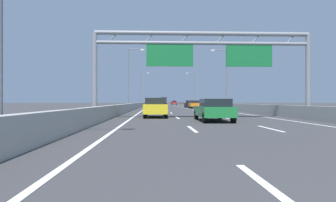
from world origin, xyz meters
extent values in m
plane|color=#38383A|center=(0.00, 100.00, 0.00)|extent=(260.00, 260.00, 0.00)
cube|color=white|center=(-1.80, 3.50, 0.01)|extent=(0.16, 3.00, 0.01)
cube|color=white|center=(-1.80, 12.50, 0.01)|extent=(0.16, 3.00, 0.01)
cube|color=white|center=(-1.80, 21.50, 0.01)|extent=(0.16, 3.00, 0.01)
cube|color=white|center=(-1.80, 30.50, 0.01)|extent=(0.16, 3.00, 0.01)
cube|color=white|center=(-1.80, 39.50, 0.01)|extent=(0.16, 3.00, 0.01)
cube|color=white|center=(-1.80, 48.50, 0.01)|extent=(0.16, 3.00, 0.01)
cube|color=white|center=(-1.80, 57.50, 0.01)|extent=(0.16, 3.00, 0.01)
cube|color=white|center=(-1.80, 66.50, 0.01)|extent=(0.16, 3.00, 0.01)
cube|color=white|center=(-1.80, 75.50, 0.01)|extent=(0.16, 3.00, 0.01)
cube|color=white|center=(-1.80, 84.50, 0.01)|extent=(0.16, 3.00, 0.01)
cube|color=white|center=(-1.80, 93.50, 0.01)|extent=(0.16, 3.00, 0.01)
cube|color=white|center=(-1.80, 102.50, 0.01)|extent=(0.16, 3.00, 0.01)
cube|color=white|center=(-1.80, 111.50, 0.01)|extent=(0.16, 3.00, 0.01)
cube|color=white|center=(-1.80, 120.50, 0.01)|extent=(0.16, 3.00, 0.01)
cube|color=white|center=(-1.80, 129.50, 0.01)|extent=(0.16, 3.00, 0.01)
cube|color=white|center=(-1.80, 138.50, 0.01)|extent=(0.16, 3.00, 0.01)
cube|color=white|center=(-1.80, 147.50, 0.01)|extent=(0.16, 3.00, 0.01)
cube|color=white|center=(-1.80, 156.50, 0.01)|extent=(0.16, 3.00, 0.01)
cube|color=white|center=(1.80, 12.50, 0.01)|extent=(0.16, 3.00, 0.01)
cube|color=white|center=(1.80, 21.50, 0.01)|extent=(0.16, 3.00, 0.01)
cube|color=white|center=(1.80, 30.50, 0.01)|extent=(0.16, 3.00, 0.01)
cube|color=white|center=(1.80, 39.50, 0.01)|extent=(0.16, 3.00, 0.01)
cube|color=white|center=(1.80, 48.50, 0.01)|extent=(0.16, 3.00, 0.01)
cube|color=white|center=(1.80, 57.50, 0.01)|extent=(0.16, 3.00, 0.01)
cube|color=white|center=(1.80, 66.50, 0.01)|extent=(0.16, 3.00, 0.01)
cube|color=white|center=(1.80, 75.50, 0.01)|extent=(0.16, 3.00, 0.01)
cube|color=white|center=(1.80, 84.50, 0.01)|extent=(0.16, 3.00, 0.01)
cube|color=white|center=(1.80, 93.50, 0.01)|extent=(0.16, 3.00, 0.01)
cube|color=white|center=(1.80, 102.50, 0.01)|extent=(0.16, 3.00, 0.01)
cube|color=white|center=(1.80, 111.50, 0.01)|extent=(0.16, 3.00, 0.01)
cube|color=white|center=(1.80, 120.50, 0.01)|extent=(0.16, 3.00, 0.01)
cube|color=white|center=(1.80, 129.50, 0.01)|extent=(0.16, 3.00, 0.01)
cube|color=white|center=(1.80, 138.50, 0.01)|extent=(0.16, 3.00, 0.01)
cube|color=white|center=(1.80, 147.50, 0.01)|extent=(0.16, 3.00, 0.01)
cube|color=white|center=(1.80, 156.50, 0.01)|extent=(0.16, 3.00, 0.01)
cube|color=white|center=(-5.25, 88.00, 0.01)|extent=(0.16, 176.00, 0.01)
cube|color=white|center=(5.25, 88.00, 0.01)|extent=(0.16, 176.00, 0.01)
cube|color=#9E9E99|center=(-6.90, 110.00, 0.47)|extent=(0.45, 220.00, 0.95)
cube|color=#9E9E99|center=(6.90, 110.00, 0.47)|extent=(0.45, 220.00, 0.95)
cylinder|color=gray|center=(-7.82, 20.43, 3.10)|extent=(0.36, 0.36, 6.20)
cylinder|color=gray|center=(7.82, 20.43, 3.10)|extent=(0.36, 0.36, 6.20)
cylinder|color=gray|center=(0.00, 20.43, 6.20)|extent=(15.65, 0.32, 0.32)
cylinder|color=gray|center=(0.00, 20.43, 5.50)|extent=(15.65, 0.26, 0.26)
cylinder|color=gray|center=(-6.52, 20.43, 5.85)|extent=(0.74, 0.10, 0.74)
cylinder|color=gray|center=(-3.91, 20.43, 5.85)|extent=(0.74, 0.10, 0.74)
cylinder|color=gray|center=(-1.30, 20.43, 5.85)|extent=(0.74, 0.10, 0.74)
cylinder|color=gray|center=(1.30, 20.43, 5.85)|extent=(0.74, 0.10, 0.74)
cylinder|color=gray|center=(3.91, 20.43, 5.85)|extent=(0.74, 0.10, 0.74)
cylinder|color=gray|center=(6.52, 20.43, 5.85)|extent=(0.74, 0.10, 0.74)
cube|color=#146B33|center=(-2.43, 20.43, 4.60)|extent=(3.40, 0.12, 1.60)
cube|color=#146B33|center=(3.40, 20.43, 4.60)|extent=(3.40, 0.12, 1.60)
cylinder|color=slate|center=(-7.70, 44.84, 4.75)|extent=(0.20, 0.20, 9.50)
cylinder|color=slate|center=(-6.60, 44.84, 9.35)|extent=(2.20, 0.12, 0.12)
cube|color=#F2EAC6|center=(-5.50, 44.84, 9.25)|extent=(0.56, 0.28, 0.20)
cylinder|color=slate|center=(7.70, 44.84, 4.75)|extent=(0.20, 0.20, 9.50)
cylinder|color=slate|center=(6.60, 44.84, 9.35)|extent=(2.20, 0.12, 0.12)
cube|color=#F2EAC6|center=(5.50, 44.84, 9.25)|extent=(0.56, 0.28, 0.20)
cylinder|color=slate|center=(-7.70, 82.30, 4.75)|extent=(0.20, 0.20, 9.50)
cylinder|color=slate|center=(-6.60, 82.30, 9.35)|extent=(2.20, 0.12, 0.12)
cube|color=#F2EAC6|center=(-5.50, 82.30, 9.25)|extent=(0.56, 0.28, 0.20)
cylinder|color=slate|center=(7.70, 82.30, 4.75)|extent=(0.20, 0.20, 9.50)
cylinder|color=slate|center=(6.60, 82.30, 9.35)|extent=(2.20, 0.12, 0.12)
cube|color=#F2EAC6|center=(5.50, 82.30, 9.25)|extent=(0.56, 0.28, 0.20)
cube|color=red|center=(3.50, 108.58, 0.63)|extent=(1.83, 4.35, 0.62)
cube|color=black|center=(3.50, 108.68, 1.20)|extent=(1.61, 1.82, 0.53)
cylinder|color=black|center=(2.70, 110.21, 0.32)|extent=(0.22, 0.64, 0.64)
cylinder|color=black|center=(4.31, 110.21, 0.32)|extent=(0.22, 0.64, 0.64)
cylinder|color=black|center=(2.70, 106.95, 0.32)|extent=(0.22, 0.64, 0.64)
cylinder|color=black|center=(4.31, 106.95, 0.32)|extent=(0.22, 0.64, 0.64)
cube|color=#1E7A38|center=(0.23, 17.87, 0.63)|extent=(1.89, 4.64, 0.62)
cube|color=black|center=(0.23, 17.22, 1.18)|extent=(1.66, 1.99, 0.48)
cylinder|color=black|center=(-0.61, 19.64, 0.32)|extent=(0.22, 0.64, 0.64)
cylinder|color=black|center=(1.06, 19.64, 0.32)|extent=(0.22, 0.64, 0.64)
cylinder|color=black|center=(-0.61, 16.10, 0.32)|extent=(0.22, 0.64, 0.64)
cylinder|color=black|center=(1.06, 16.10, 0.32)|extent=(0.22, 0.64, 0.64)
cube|color=orange|center=(3.54, 51.68, 0.63)|extent=(1.88, 4.27, 0.61)
cube|color=black|center=(3.54, 51.43, 1.17)|extent=(1.65, 1.81, 0.46)
cylinder|color=black|center=(2.71, 53.27, 0.32)|extent=(0.22, 0.64, 0.64)
cylinder|color=black|center=(4.37, 53.27, 0.32)|extent=(0.22, 0.64, 0.64)
cylinder|color=black|center=(2.71, 50.10, 0.32)|extent=(0.22, 0.64, 0.64)
cylinder|color=black|center=(4.37, 50.10, 0.32)|extent=(0.22, 0.64, 0.64)
cube|color=black|center=(3.47, 58.25, 0.63)|extent=(1.81, 4.54, 0.62)
cube|color=black|center=(3.47, 58.10, 1.18)|extent=(1.59, 1.83, 0.49)
cylinder|color=black|center=(2.68, 59.98, 0.32)|extent=(0.22, 0.64, 0.64)
cylinder|color=black|center=(4.27, 59.98, 0.32)|extent=(0.22, 0.64, 0.64)
cylinder|color=black|center=(2.68, 56.53, 0.32)|extent=(0.22, 0.64, 0.64)
cylinder|color=black|center=(4.27, 56.53, 0.32)|extent=(0.22, 0.64, 0.64)
cube|color=silver|center=(-3.48, 131.67, 0.66)|extent=(1.89, 4.42, 0.68)
cube|color=black|center=(-3.48, 131.99, 1.25)|extent=(1.66, 1.91, 0.50)
cylinder|color=black|center=(-4.32, 133.33, 0.32)|extent=(0.22, 0.64, 0.64)
cylinder|color=black|center=(-2.65, 133.33, 0.32)|extent=(0.22, 0.64, 0.64)
cylinder|color=black|center=(-4.32, 130.01, 0.32)|extent=(0.22, 0.64, 0.64)
cylinder|color=black|center=(-2.65, 130.01, 0.32)|extent=(0.22, 0.64, 0.64)
cube|color=yellow|center=(-3.47, 22.44, 0.68)|extent=(1.78, 4.59, 0.71)
cube|color=black|center=(-3.47, 22.45, 1.28)|extent=(1.56, 2.14, 0.50)
cylinder|color=black|center=(-4.25, 24.19, 0.32)|extent=(0.22, 0.64, 0.64)
cylinder|color=black|center=(-2.69, 24.19, 0.32)|extent=(0.22, 0.64, 0.64)
cylinder|color=black|center=(-4.25, 20.70, 0.32)|extent=(0.22, 0.64, 0.64)
cylinder|color=black|center=(-2.69, 20.70, 0.32)|extent=(0.22, 0.64, 0.64)
cube|color=#194799|center=(-0.21, 119.41, 1.50)|extent=(2.40, 2.13, 2.05)
cube|color=#333338|center=(-0.21, 115.50, 1.69)|extent=(2.40, 5.28, 2.42)
cylinder|color=black|center=(-1.27, 119.57, 0.48)|extent=(0.28, 0.96, 0.96)
cylinder|color=black|center=(0.85, 119.57, 0.48)|extent=(0.28, 0.96, 0.96)
cylinder|color=black|center=(-1.27, 114.26, 0.48)|extent=(0.28, 0.96, 0.96)
cylinder|color=black|center=(0.85, 114.26, 0.48)|extent=(0.28, 0.96, 0.96)
camera|label=1|loc=(-3.46, -0.71, 1.27)|focal=31.26mm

